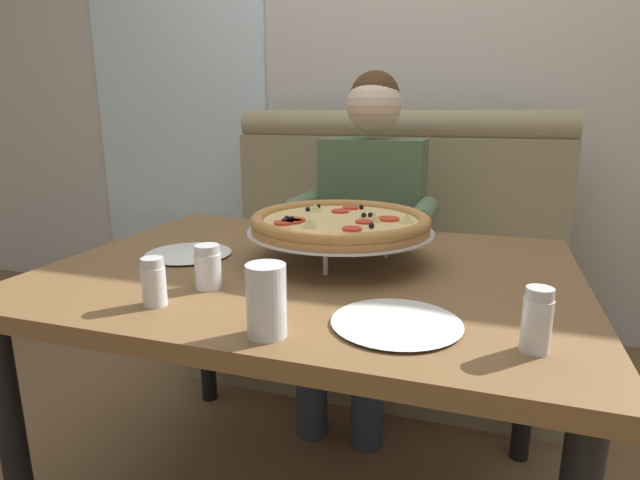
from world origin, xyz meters
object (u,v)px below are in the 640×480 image
(dining_table, at_px, (311,295))
(shaker_parmesan, at_px, (154,285))
(drinking_glass, at_px, (266,305))
(pizza, at_px, (340,223))
(plate_near_right, at_px, (396,320))
(booth_bench, at_px, (382,278))
(diner_main, at_px, (366,222))
(plate_near_left, at_px, (188,251))
(shaker_pepper_flakes, at_px, (536,325))
(shaker_oregano, at_px, (208,270))

(dining_table, xyz_separation_m, shaker_parmesan, (-0.22, -0.35, 0.12))
(dining_table, height_order, drinking_glass, drinking_glass)
(pizza, height_order, plate_near_right, pizza)
(dining_table, bearing_deg, pizza, 53.74)
(booth_bench, bearing_deg, pizza, -86.43)
(diner_main, xyz_separation_m, plate_near_right, (0.29, -1.00, 0.04))
(diner_main, height_order, plate_near_left, diner_main)
(drinking_glass, bearing_deg, shaker_pepper_flakes, 10.39)
(pizza, xyz_separation_m, drinking_glass, (0.01, -0.49, -0.04))
(shaker_pepper_flakes, bearing_deg, booth_bench, 111.30)
(booth_bench, height_order, shaker_parmesan, booth_bench)
(plate_near_left, bearing_deg, plate_near_right, -25.16)
(diner_main, distance_m, plate_near_left, 0.79)
(shaker_oregano, relative_size, drinking_glass, 0.76)
(booth_bench, relative_size, shaker_parmesan, 15.27)
(drinking_glass, bearing_deg, diner_main, 94.05)
(diner_main, relative_size, shaker_pepper_flakes, 11.49)
(shaker_oregano, relative_size, shaker_parmesan, 0.99)
(booth_bench, xyz_separation_m, shaker_pepper_flakes, (0.51, -1.30, 0.39))
(plate_near_right, bearing_deg, dining_table, 132.11)
(shaker_pepper_flakes, relative_size, shaker_parmesan, 1.10)
(diner_main, bearing_deg, shaker_oregano, -99.12)
(shaker_parmesan, bearing_deg, dining_table, 58.63)
(booth_bench, height_order, drinking_glass, booth_bench)
(pizza, xyz_separation_m, plate_near_left, (-0.41, -0.08, -0.09))
(pizza, height_order, shaker_oregano, pizza)
(plate_near_right, relative_size, drinking_glass, 1.87)
(plate_near_left, distance_m, drinking_glass, 0.59)
(shaker_pepper_flakes, bearing_deg, dining_table, 146.48)
(shaker_pepper_flakes, height_order, plate_near_left, shaker_pepper_flakes)
(shaker_oregano, height_order, plate_near_right, shaker_oregano)
(shaker_oregano, distance_m, shaker_parmesan, 0.14)
(pizza, xyz_separation_m, shaker_oregano, (-0.22, -0.30, -0.06))
(dining_table, relative_size, shaker_pepper_flakes, 11.80)
(diner_main, xyz_separation_m, drinking_glass, (0.08, -1.12, 0.08))
(pizza, xyz_separation_m, shaker_pepper_flakes, (0.45, -0.41, -0.05))
(plate_near_right, bearing_deg, pizza, 119.91)
(dining_table, height_order, shaker_parmesan, shaker_parmesan)
(shaker_pepper_flakes, bearing_deg, shaker_oregano, 170.69)
(shaker_oregano, relative_size, plate_near_right, 0.40)
(shaker_parmesan, bearing_deg, shaker_oregano, 68.51)
(dining_table, bearing_deg, booth_bench, 90.00)
(dining_table, bearing_deg, drinking_glass, -81.51)
(shaker_pepper_flakes, distance_m, shaker_parmesan, 0.72)
(booth_bench, xyz_separation_m, shaker_oregano, (-0.17, -1.19, 0.38))
(shaker_parmesan, distance_m, plate_near_right, 0.49)
(booth_bench, xyz_separation_m, drinking_glass, (0.06, -1.39, 0.40))
(dining_table, bearing_deg, plate_near_right, -47.89)
(diner_main, xyz_separation_m, shaker_parmesan, (-0.20, -1.06, 0.07))
(dining_table, distance_m, shaker_pepper_flakes, 0.62)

